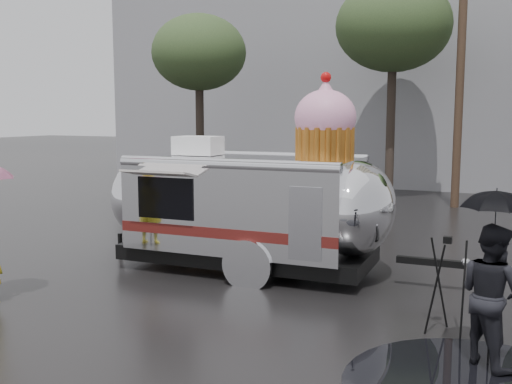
% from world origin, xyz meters
% --- Properties ---
extents(ground, '(120.00, 120.00, 0.00)m').
position_xyz_m(ground, '(0.00, 0.00, 0.00)').
color(ground, black).
rests_on(ground, ground).
extents(puddles, '(9.38, 10.03, 0.01)m').
position_xyz_m(puddles, '(2.83, -0.32, 0.01)').
color(puddles, black).
rests_on(puddles, ground).
extents(grey_building, '(22.00, 12.00, 13.00)m').
position_xyz_m(grey_building, '(-4.00, 24.00, 6.50)').
color(grey_building, slate).
rests_on(grey_building, ground).
extents(utility_pole, '(1.60, 0.28, 9.00)m').
position_xyz_m(utility_pole, '(2.50, 14.00, 4.62)').
color(utility_pole, '#473323').
rests_on(utility_pole, ground).
extents(tree_left, '(3.64, 3.64, 6.95)m').
position_xyz_m(tree_left, '(-7.00, 13.00, 5.48)').
color(tree_left, '#382D26').
rests_on(tree_left, ground).
extents(tree_mid, '(4.20, 4.20, 8.03)m').
position_xyz_m(tree_mid, '(0.00, 15.00, 6.34)').
color(tree_mid, '#382D26').
rests_on(tree_mid, ground).
extents(barricade_row, '(4.30, 0.80, 1.00)m').
position_xyz_m(barricade_row, '(-5.55, 9.96, 0.52)').
color(barricade_row, '#473323').
rests_on(barricade_row, ground).
extents(airstream_trailer, '(7.54, 3.04, 4.06)m').
position_xyz_m(airstream_trailer, '(-0.28, 3.53, 1.42)').
color(airstream_trailer, silver).
rests_on(airstream_trailer, ground).
extents(person_right, '(0.98, 0.95, 1.84)m').
position_xyz_m(person_right, '(4.50, 0.58, 0.92)').
color(person_right, black).
rests_on(person_right, ground).
extents(umbrella_black, '(1.08, 1.08, 2.29)m').
position_xyz_m(umbrella_black, '(4.50, 0.58, 1.92)').
color(umbrella_black, black).
rests_on(umbrella_black, ground).
extents(tripod, '(0.53, 0.60, 1.46)m').
position_xyz_m(tripod, '(3.83, 1.46, 0.85)').
color(tripod, black).
rests_on(tripod, ground).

